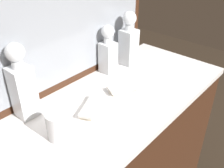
# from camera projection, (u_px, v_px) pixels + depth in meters

# --- Properties ---
(dresser) EXTENTS (1.25, 0.54, 0.90)m
(dresser) POSITION_uv_depth(u_px,v_px,m) (112.00, 167.00, 1.39)
(dresser) COLOR #381E11
(dresser) RESTS_ON ground_plane
(dresser_mirror) EXTENTS (1.02, 0.03, 0.79)m
(dresser_mirror) POSITION_uv_depth(u_px,v_px,m) (68.00, 0.00, 1.09)
(dresser_mirror) COLOR #381E11
(dresser_mirror) RESTS_ON dresser
(crystal_decanter_right) EXTENTS (0.08, 0.08, 0.32)m
(crystal_decanter_right) POSITION_uv_depth(u_px,v_px,m) (23.00, 88.00, 0.99)
(crystal_decanter_right) COLOR white
(crystal_decanter_right) RESTS_ON dresser
(crystal_decanter_center) EXTENTS (0.07, 0.07, 0.26)m
(crystal_decanter_center) POSITION_uv_depth(u_px,v_px,m) (108.00, 54.00, 1.32)
(crystal_decanter_center) COLOR white
(crystal_decanter_center) RESTS_ON dresser
(crystal_decanter_rear) EXTENTS (0.08, 0.08, 0.30)m
(crystal_decanter_rear) POSITION_uv_depth(u_px,v_px,m) (129.00, 44.00, 1.39)
(crystal_decanter_rear) COLOR white
(crystal_decanter_rear) RESTS_ON dresser
(crystal_tumbler_far_right) EXTENTS (0.09, 0.09, 0.11)m
(crystal_tumbler_far_right) POSITION_uv_depth(u_px,v_px,m) (59.00, 126.00, 0.92)
(crystal_tumbler_far_right) COLOR white
(crystal_tumbler_far_right) RESTS_ON dresser
(silver_brush_right) EXTENTS (0.17, 0.12, 0.02)m
(silver_brush_right) POSITION_uv_depth(u_px,v_px,m) (91.00, 107.00, 1.08)
(silver_brush_right) COLOR #B7A88C
(silver_brush_right) RESTS_ON dresser
(silver_brush_front) EXTENTS (0.15, 0.11, 0.02)m
(silver_brush_front) POSITION_uv_depth(u_px,v_px,m) (122.00, 89.00, 1.20)
(silver_brush_front) COLOR #B7A88C
(silver_brush_front) RESTS_ON dresser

